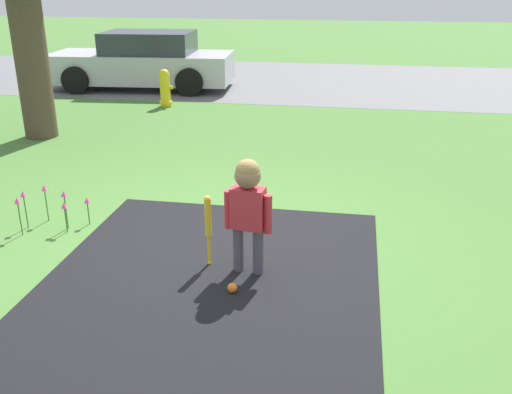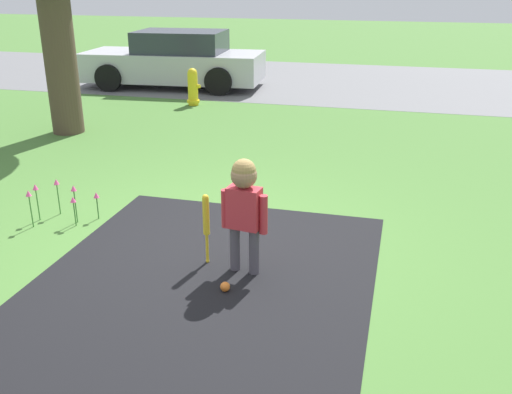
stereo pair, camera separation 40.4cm
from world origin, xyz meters
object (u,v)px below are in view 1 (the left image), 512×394
(parked_car, at_px, (143,62))
(fire_hydrant, at_px, (165,88))
(child, at_px, (248,201))
(baseball_bat, at_px, (208,221))
(sports_ball, at_px, (232,288))

(parked_car, bearing_deg, fire_hydrant, 117.14)
(parked_car, bearing_deg, child, 111.49)
(fire_hydrant, height_order, parked_car, parked_car)
(child, distance_m, parked_car, 9.17)
(baseball_bat, bearing_deg, parked_car, 113.92)
(sports_ball, bearing_deg, fire_hydrant, 112.55)
(baseball_bat, distance_m, fire_hydrant, 6.86)
(baseball_bat, bearing_deg, child, -10.90)
(baseball_bat, xyz_separation_m, sports_ball, (0.31, -0.45, -0.39))
(sports_ball, bearing_deg, parked_car, 114.54)
(child, height_order, fire_hydrant, child)
(sports_ball, bearing_deg, child, 80.29)
(baseball_bat, relative_size, fire_hydrant, 0.91)
(child, xyz_separation_m, baseball_bat, (-0.38, 0.07, -0.24))
(baseball_bat, distance_m, sports_ball, 0.67)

